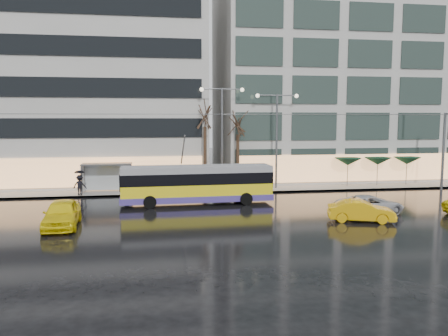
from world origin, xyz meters
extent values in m
plane|color=black|center=(0.00, 0.00, 0.00)|extent=(140.00, 140.00, 0.00)
cube|color=gray|center=(2.00, 14.00, 0.07)|extent=(80.00, 10.00, 0.15)
cube|color=slate|center=(2.00, 9.05, 0.07)|extent=(80.00, 0.10, 0.15)
cube|color=#A9A7A1|center=(-16.00, 19.00, 11.15)|extent=(34.00, 14.00, 22.00)
cube|color=#A9A7A1|center=(19.00, 19.00, 12.65)|extent=(32.00, 14.00, 25.00)
cube|color=yellow|center=(-0.77, 5.02, 0.98)|extent=(11.33, 2.72, 1.41)
cube|color=#47388C|center=(-0.77, 5.02, 0.52)|extent=(11.36, 2.76, 0.47)
cube|color=black|center=(-0.77, 5.02, 2.02)|extent=(11.35, 2.74, 0.84)
cube|color=gray|center=(-0.77, 5.02, 2.67)|extent=(11.33, 2.72, 0.47)
cube|color=black|center=(4.88, 5.21, 1.88)|extent=(0.13, 2.16, 1.22)
cube|color=black|center=(-6.42, 4.83, 1.88)|extent=(0.13, 2.16, 1.22)
cylinder|color=black|center=(2.75, 6.31, 0.47)|extent=(0.95, 0.36, 0.94)
cylinder|color=black|center=(2.83, 3.97, 0.47)|extent=(0.95, 0.36, 0.94)
cylinder|color=black|center=(-4.37, 6.07, 0.47)|extent=(0.95, 0.36, 0.94)
cylinder|color=black|center=(-4.29, 3.73, 0.47)|extent=(0.95, 0.36, 0.94)
cylinder|color=#595B60|center=(-1.74, 5.88, 4.03)|extent=(0.17, 3.49, 2.47)
cylinder|color=#595B60|center=(-1.75, 6.35, 4.03)|extent=(0.17, 3.49, 2.47)
cylinder|color=#595B60|center=(22.00, 8.50, 3.50)|extent=(0.24, 0.24, 7.00)
cylinder|color=#595B60|center=(1.00, 5.75, 6.80)|extent=(42.00, 0.04, 0.04)
cylinder|color=#595B60|center=(1.00, 6.25, 6.80)|extent=(42.00, 0.04, 0.04)
cube|color=#595B60|center=(-8.00, 10.50, 2.60)|extent=(4.20, 1.60, 0.12)
cube|color=silver|center=(-8.00, 11.20, 1.35)|extent=(4.00, 0.05, 2.20)
cube|color=white|center=(-10.05, 10.50, 1.35)|extent=(0.10, 1.40, 2.20)
cylinder|color=#595B60|center=(-10.00, 9.80, 1.35)|extent=(0.10, 0.10, 2.40)
cylinder|color=#595B60|center=(-10.00, 11.20, 1.35)|extent=(0.10, 0.10, 2.40)
cylinder|color=#595B60|center=(-6.00, 9.80, 1.35)|extent=(0.10, 0.10, 2.40)
cylinder|color=#595B60|center=(-6.00, 11.20, 1.35)|extent=(0.10, 0.10, 2.40)
cylinder|color=#595B60|center=(2.00, 10.80, 4.65)|extent=(0.18, 0.18, 9.00)
cylinder|color=#595B60|center=(1.10, 10.80, 9.05)|extent=(1.80, 0.10, 0.10)
cylinder|color=#595B60|center=(2.90, 10.80, 9.05)|extent=(1.80, 0.10, 0.10)
sphere|color=#FFF2CC|center=(0.20, 10.80, 9.00)|extent=(0.36, 0.36, 0.36)
sphere|color=#FFF2CC|center=(3.80, 10.80, 9.00)|extent=(0.36, 0.36, 0.36)
cylinder|color=#595B60|center=(7.00, 10.80, 4.40)|extent=(0.18, 0.18, 8.50)
cylinder|color=#595B60|center=(6.10, 10.80, 8.55)|extent=(1.80, 0.10, 0.10)
cylinder|color=#595B60|center=(7.90, 10.80, 8.55)|extent=(1.80, 0.10, 0.10)
sphere|color=#FFF2CC|center=(5.20, 10.80, 8.50)|extent=(0.36, 0.36, 0.36)
sphere|color=#FFF2CC|center=(8.80, 10.80, 8.50)|extent=(0.36, 0.36, 0.36)
cylinder|color=black|center=(0.50, 11.00, 2.95)|extent=(0.28, 0.28, 5.60)
cylinder|color=black|center=(3.50, 11.20, 2.60)|extent=(0.28, 0.28, 4.90)
cylinder|color=#595B60|center=(14.00, 11.00, 1.25)|extent=(0.06, 0.06, 2.20)
cone|color=#0E331E|center=(14.00, 11.00, 2.45)|extent=(2.50, 2.50, 0.70)
cylinder|color=#595B60|center=(17.00, 11.00, 1.25)|extent=(0.06, 0.06, 2.20)
cone|color=#0E331E|center=(17.00, 11.00, 2.45)|extent=(2.50, 2.50, 0.70)
cylinder|color=#595B60|center=(20.00, 11.00, 1.25)|extent=(0.06, 0.06, 2.20)
cone|color=#0E331E|center=(20.00, 11.00, 2.45)|extent=(2.50, 2.50, 0.70)
imported|color=yellow|center=(-9.37, -0.98, 0.81)|extent=(2.25, 4.90, 1.63)
imported|color=#EBAC0C|center=(8.93, -2.27, 0.67)|extent=(4.33, 2.58, 1.35)
imported|color=#BCBBC1|center=(10.58, -0.24, 0.65)|extent=(4.92, 2.83, 1.29)
imported|color=black|center=(-4.33, 11.35, 1.02)|extent=(0.72, 0.56, 1.75)
imported|color=#DA486E|center=(-4.33, 11.35, 1.90)|extent=(1.17, 1.18, 0.88)
imported|color=black|center=(-6.48, 9.54, 1.10)|extent=(1.16, 1.15, 1.89)
imported|color=black|center=(-10.10, 9.40, 0.99)|extent=(1.18, 0.80, 1.68)
imported|color=black|center=(-10.10, 9.40, 1.90)|extent=(0.95, 0.95, 0.72)
camera|label=1|loc=(-3.62, -27.63, 6.41)|focal=35.00mm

